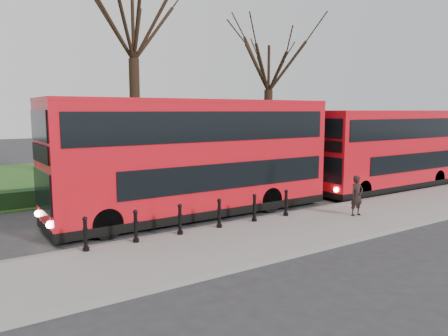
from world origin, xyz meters
TOP-DOWN VIEW (x-y plane):
  - ground at (0.00, 0.00)m, footprint 120.00×120.00m
  - pavement at (0.00, -3.00)m, footprint 60.00×4.00m
  - kerb at (0.00, -1.00)m, footprint 60.00×0.25m
  - grass_verge at (0.00, 15.00)m, footprint 60.00×18.00m
  - hedge at (0.00, 6.80)m, footprint 60.00×0.90m
  - yellow_line_outer at (0.00, -0.70)m, footprint 60.00×0.10m
  - yellow_line_inner at (0.00, -0.50)m, footprint 60.00×0.10m
  - tree_mid at (2.00, 10.00)m, footprint 8.48×8.48m
  - tree_right at (12.00, 10.00)m, footprint 6.73×6.73m
  - bollard_row at (-0.36, -1.35)m, footprint 8.11×0.15m
  - bus_lead at (0.96, 1.14)m, footprint 11.94×2.74m
  - bus_rear at (13.11, 0.51)m, footprint 10.87×2.50m
  - pedestrian at (6.00, -2.89)m, footprint 0.63×0.45m

SIDE VIEW (x-z plane):
  - ground at x=0.00m, z-range 0.00..0.00m
  - yellow_line_outer at x=0.00m, z-range 0.00..0.01m
  - yellow_line_inner at x=0.00m, z-range 0.00..0.01m
  - grass_verge at x=0.00m, z-range 0.00..0.06m
  - pavement at x=0.00m, z-range 0.00..0.15m
  - kerb at x=0.00m, z-range -0.01..0.15m
  - hedge at x=0.00m, z-range 0.00..0.80m
  - bollard_row at x=-0.36m, z-range 0.15..1.15m
  - pedestrian at x=6.00m, z-range 0.15..1.76m
  - bus_rear at x=13.11m, z-range 0.02..4.34m
  - bus_lead at x=0.96m, z-range 0.02..4.77m
  - tree_right at x=12.00m, z-range 2.38..12.89m
  - tree_mid at x=2.00m, z-range 3.02..16.27m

